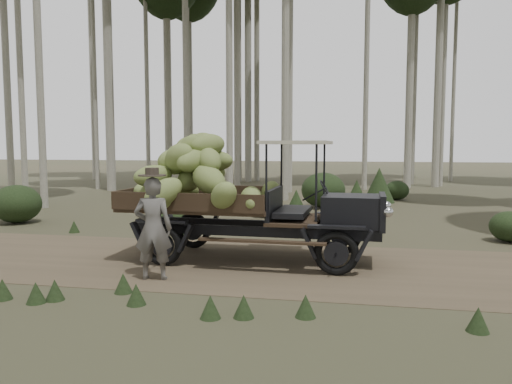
% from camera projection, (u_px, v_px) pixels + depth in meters
% --- Properties ---
extents(ground, '(120.00, 120.00, 0.00)m').
position_uv_depth(ground, '(297.00, 267.00, 9.02)').
color(ground, '#473D2B').
rests_on(ground, ground).
extents(dirt_track, '(70.00, 4.00, 0.01)m').
position_uv_depth(dirt_track, '(297.00, 266.00, 9.02)').
color(dirt_track, brown).
rests_on(dirt_track, ground).
extents(banana_truck, '(5.03, 2.71, 2.52)m').
position_uv_depth(banana_truck, '(222.00, 185.00, 9.45)').
color(banana_truck, black).
rests_on(banana_truck, ground).
extents(farmer, '(0.68, 0.52, 1.83)m').
position_uv_depth(farmer, '(153.00, 227.00, 8.08)').
color(farmer, '#5B5753').
rests_on(farmer, ground).
extents(undergrowth, '(19.12, 24.40, 1.40)m').
position_uv_depth(undergrowth, '(262.00, 236.00, 8.86)').
color(undergrowth, '#233319').
rests_on(undergrowth, ground).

